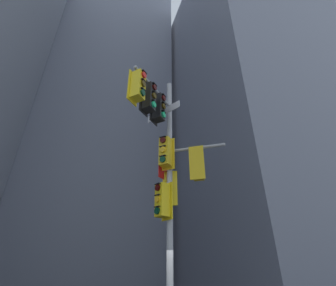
% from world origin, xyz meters
% --- Properties ---
extents(building_tower_right, '(16.51, 16.51, 38.67)m').
position_xyz_m(building_tower_right, '(14.91, 11.62, 19.34)').
color(building_tower_right, slate).
rests_on(building_tower_right, ground).
extents(building_mid_block, '(16.00, 16.00, 48.10)m').
position_xyz_m(building_mid_block, '(-1.95, 24.36, 24.05)').
color(building_mid_block, slate).
rests_on(building_mid_block, ground).
extents(signal_pole_assembly, '(3.41, 2.20, 8.66)m').
position_xyz_m(signal_pole_assembly, '(-0.28, -0.38, 5.33)').
color(signal_pole_assembly, '#9EA0A3').
rests_on(signal_pole_assembly, ground).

